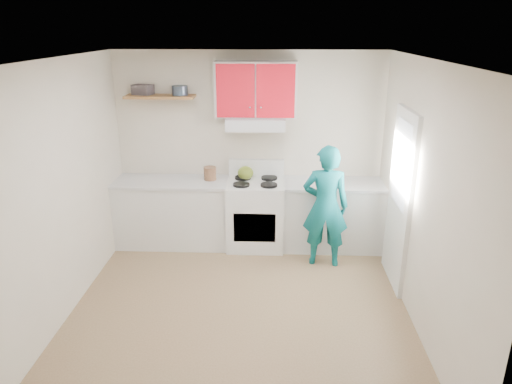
{
  "coord_description": "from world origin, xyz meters",
  "views": [
    {
      "loc": [
        0.36,
        -4.3,
        2.89
      ],
      "look_at": [
        0.15,
        0.55,
        1.15
      ],
      "focal_mm": 32.68,
      "sensor_mm": 36.0,
      "label": 1
    }
  ],
  "objects_px": {
    "tin": "(180,91)",
    "person": "(325,206)",
    "kettle": "(246,173)",
    "stove": "(256,214)",
    "crock": "(210,174)"
  },
  "relations": [
    {
      "from": "crock",
      "to": "stove",
      "type": "bearing_deg",
      "value": -7.44
    },
    {
      "from": "crock",
      "to": "person",
      "type": "xyz_separation_m",
      "value": [
        1.51,
        -0.57,
        -0.22
      ]
    },
    {
      "from": "tin",
      "to": "person",
      "type": "xyz_separation_m",
      "value": [
        1.87,
        -0.65,
        -1.32
      ]
    },
    {
      "from": "stove",
      "to": "tin",
      "type": "height_order",
      "value": "tin"
    },
    {
      "from": "stove",
      "to": "person",
      "type": "height_order",
      "value": "person"
    },
    {
      "from": "stove",
      "to": "crock",
      "type": "relative_size",
      "value": 4.62
    },
    {
      "from": "kettle",
      "to": "crock",
      "type": "bearing_deg",
      "value": 176.33
    },
    {
      "from": "tin",
      "to": "person",
      "type": "bearing_deg",
      "value": -19.18
    },
    {
      "from": "tin",
      "to": "kettle",
      "type": "xyz_separation_m",
      "value": [
        0.84,
        -0.04,
        -1.09
      ]
    },
    {
      "from": "kettle",
      "to": "crock",
      "type": "xyz_separation_m",
      "value": [
        -0.48,
        -0.04,
        -0.01
      ]
    },
    {
      "from": "kettle",
      "to": "person",
      "type": "relative_size",
      "value": 0.14
    },
    {
      "from": "stove",
      "to": "kettle",
      "type": "relative_size",
      "value": 4.29
    },
    {
      "from": "kettle",
      "to": "person",
      "type": "bearing_deg",
      "value": -39.3
    },
    {
      "from": "kettle",
      "to": "tin",
      "type": "bearing_deg",
      "value": 168.55
    },
    {
      "from": "tin",
      "to": "person",
      "type": "height_order",
      "value": "tin"
    }
  ]
}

